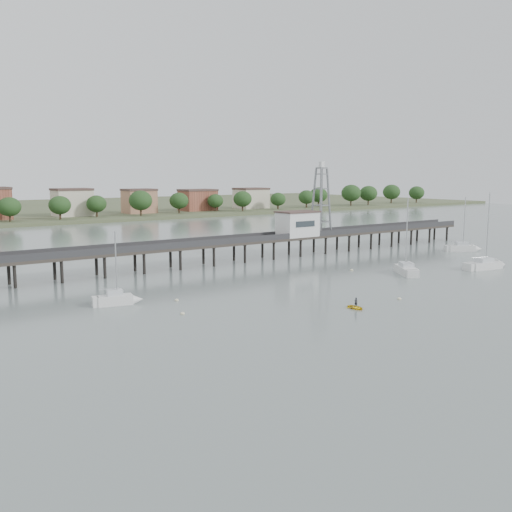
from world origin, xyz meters
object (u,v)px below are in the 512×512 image
(sailboat_d, at_px, (490,265))
(sailboat_c, at_px, (404,269))
(lattice_tower, at_px, (321,201))
(pier, at_px, (192,246))
(sailboat_b, at_px, (121,300))
(sailboat_e, at_px, (466,248))
(yellow_dinghy, at_px, (356,309))

(sailboat_d, distance_m, sailboat_c, 17.26)
(lattice_tower, bearing_deg, pier, -180.00)
(sailboat_d, xyz_separation_m, sailboat_b, (-65.34, 11.81, 0.02))
(pier, xyz_separation_m, sailboat_e, (59.83, -16.56, -3.15))
(sailboat_c, xyz_separation_m, yellow_dinghy, (-25.88, -13.95, -0.64))
(lattice_tower, bearing_deg, sailboat_b, -158.62)
(pier, relative_size, sailboat_d, 10.36)
(lattice_tower, bearing_deg, sailboat_e, -30.31)
(sailboat_e, xyz_separation_m, sailboat_b, (-82.49, -4.65, 0.02))
(lattice_tower, xyz_separation_m, yellow_dinghy, (-30.83, -40.83, -11.10))
(sailboat_c, distance_m, yellow_dinghy, 29.40)
(pier, xyz_separation_m, lattice_tower, (31.50, 0.00, 7.31))
(lattice_tower, distance_m, sailboat_b, 59.10)
(pier, bearing_deg, lattice_tower, 0.00)
(lattice_tower, distance_m, sailboat_e, 34.44)
(yellow_dinghy, bearing_deg, sailboat_c, 30.81)
(pier, relative_size, yellow_dinghy, 58.76)
(sailboat_d, relative_size, sailboat_c, 1.07)
(lattice_tower, xyz_separation_m, sailboat_c, (-4.95, -26.88, -10.46))
(sailboat_e, relative_size, sailboat_b, 1.25)
(lattice_tower, xyz_separation_m, sailboat_e, (28.33, -16.56, -10.46))
(yellow_dinghy, bearing_deg, pier, 93.42)
(lattice_tower, relative_size, sailboat_b, 1.54)
(sailboat_d, relative_size, sailboat_b, 1.44)
(sailboat_b, xyz_separation_m, yellow_dinghy, (23.34, -19.63, -0.66))
(lattice_tower, relative_size, sailboat_e, 1.23)
(sailboat_e, bearing_deg, sailboat_b, -143.92)
(sailboat_e, distance_m, sailboat_b, 82.62)
(sailboat_c, bearing_deg, yellow_dinghy, 151.16)
(lattice_tower, xyz_separation_m, sailboat_b, (-54.16, -21.20, -10.44))
(sailboat_d, bearing_deg, sailboat_e, 53.56)
(sailboat_b, xyz_separation_m, sailboat_c, (49.21, -5.68, -0.02))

